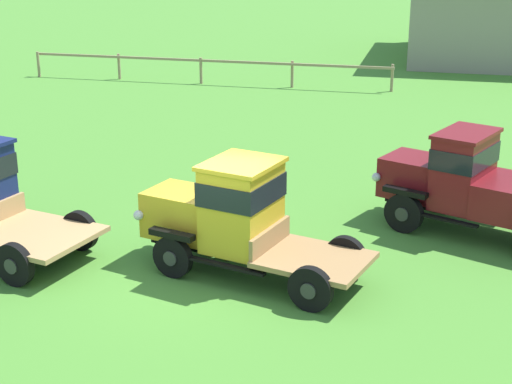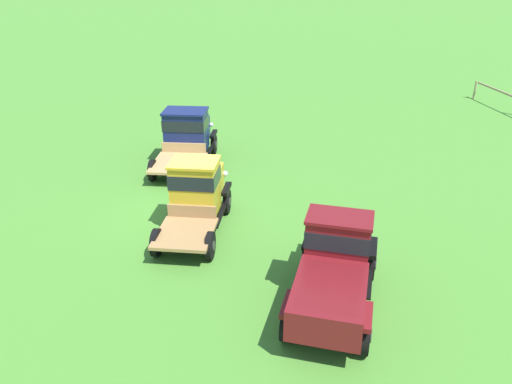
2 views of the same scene
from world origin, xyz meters
TOP-DOWN VIEW (x-y plane):
  - ground_plane at (0.00, 0.00)m, footprint 240.00×240.00m
  - paddock_fence at (-5.64, 18.21)m, footprint 15.61×0.59m
  - vintage_truck_second_in_line at (0.43, 0.33)m, footprint 4.82×2.70m
  - vintage_truck_midrow_center at (5.12, 3.47)m, footprint 4.84×3.30m

SIDE VIEW (x-z plane):
  - ground_plane at x=0.00m, z-range 0.00..0.00m
  - paddock_fence at x=-5.64m, z-range 0.26..1.37m
  - vintage_truck_midrow_center at x=5.12m, z-range -0.02..2.23m
  - vintage_truck_second_in_line at x=0.43m, z-range 0.04..2.30m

